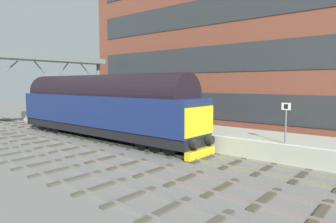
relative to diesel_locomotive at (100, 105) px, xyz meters
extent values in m
plane|color=slate|center=(0.00, -5.79, -2.48)|extent=(140.00, 140.00, 0.00)
cube|color=gray|center=(-0.72, -5.79, -2.40)|extent=(0.07, 60.00, 0.15)
cube|color=gray|center=(0.72, -5.79, -2.40)|extent=(0.07, 60.00, 0.15)
cube|color=#413D37|center=(0.00, -13.89, -2.43)|extent=(2.50, 0.26, 0.09)
cube|color=#413D37|center=(0.00, -12.27, -2.43)|extent=(2.50, 0.26, 0.09)
cube|color=#413D37|center=(0.00, -10.65, -2.43)|extent=(2.50, 0.26, 0.09)
cube|color=#413D37|center=(0.00, -9.03, -2.43)|extent=(2.50, 0.26, 0.09)
cube|color=#413D37|center=(0.00, -7.41, -2.43)|extent=(2.50, 0.26, 0.09)
cube|color=#413D37|center=(0.00, -5.79, -2.43)|extent=(2.50, 0.26, 0.09)
cube|color=#413D37|center=(0.00, -4.16, -2.43)|extent=(2.50, 0.26, 0.09)
cube|color=#413D37|center=(0.00, -2.54, -2.43)|extent=(2.50, 0.26, 0.09)
cube|color=#413D37|center=(0.00, -0.92, -2.43)|extent=(2.50, 0.26, 0.09)
cube|color=#413D37|center=(0.00, 0.70, -2.43)|extent=(2.50, 0.26, 0.09)
cube|color=#413D37|center=(0.00, 2.32, -2.43)|extent=(2.50, 0.26, 0.09)
cube|color=#413D37|center=(0.00, 3.94, -2.43)|extent=(2.50, 0.26, 0.09)
cube|color=#413D37|center=(0.00, 5.57, -2.43)|extent=(2.50, 0.26, 0.09)
cube|color=#413D37|center=(0.00, 7.19, -2.43)|extent=(2.50, 0.26, 0.09)
cube|color=#413D37|center=(0.00, 8.81, -2.43)|extent=(2.50, 0.26, 0.09)
cube|color=#413D37|center=(0.00, 10.43, -2.43)|extent=(2.50, 0.26, 0.09)
cube|color=#413D37|center=(0.00, 12.05, -2.43)|extent=(2.50, 0.26, 0.09)
cube|color=#413D37|center=(0.00, 13.67, -2.43)|extent=(2.50, 0.26, 0.09)
cube|color=#413D37|center=(0.00, 15.30, -2.43)|extent=(2.50, 0.26, 0.09)
cube|color=#413D37|center=(0.00, 16.92, -2.43)|extent=(2.50, 0.26, 0.09)
cube|color=gray|center=(-4.20, -5.79, -2.40)|extent=(0.07, 60.00, 0.15)
cube|color=gray|center=(-2.77, -5.79, -2.40)|extent=(0.07, 60.00, 0.15)
cube|color=#484535|center=(-3.48, -15.49, -2.43)|extent=(2.50, 0.26, 0.09)
cube|color=#484535|center=(-3.48, -13.73, -2.43)|extent=(2.50, 0.26, 0.09)
cube|color=#484535|center=(-3.48, -11.96, -2.43)|extent=(2.50, 0.26, 0.09)
cube|color=#484535|center=(-3.48, -10.20, -2.43)|extent=(2.50, 0.26, 0.09)
cube|color=#484535|center=(-3.48, -8.43, -2.43)|extent=(2.50, 0.26, 0.09)
cube|color=#484535|center=(-3.48, -6.67, -2.43)|extent=(2.50, 0.26, 0.09)
cube|color=#484535|center=(-3.48, -4.90, -2.43)|extent=(2.50, 0.26, 0.09)
cube|color=#484535|center=(-3.48, -3.14, -2.43)|extent=(2.50, 0.26, 0.09)
cube|color=#484535|center=(-3.48, -1.37, -2.43)|extent=(2.50, 0.26, 0.09)
cube|color=#484535|center=(-3.48, 0.39, -2.43)|extent=(2.50, 0.26, 0.09)
cube|color=#484535|center=(-3.48, 2.16, -2.43)|extent=(2.50, 0.26, 0.09)
cube|color=#484535|center=(-3.48, 3.92, -2.43)|extent=(2.50, 0.26, 0.09)
cube|color=#484535|center=(-3.48, 5.69, -2.43)|extent=(2.50, 0.26, 0.09)
cube|color=#484535|center=(-3.48, 7.45, -2.43)|extent=(2.50, 0.26, 0.09)
cube|color=slate|center=(-7.13, -5.79, -2.40)|extent=(0.07, 60.00, 0.15)
cube|color=slate|center=(-5.69, -5.79, -2.40)|extent=(0.07, 60.00, 0.15)
cube|color=#4E4940|center=(-6.41, -11.62, -2.43)|extent=(2.50, 0.26, 0.09)
cube|color=#4E4940|center=(-6.41, -9.95, -2.43)|extent=(2.50, 0.26, 0.09)
cube|color=#4E4940|center=(-6.41, -8.29, -2.43)|extent=(2.50, 0.26, 0.09)
cube|color=#4E4940|center=(-6.41, -6.62, -2.43)|extent=(2.50, 0.26, 0.09)
cube|color=#4E4940|center=(-6.41, -4.95, -2.43)|extent=(2.50, 0.26, 0.09)
cube|color=#4E4940|center=(-6.41, -3.29, -2.43)|extent=(2.50, 0.26, 0.09)
cube|color=#4E4940|center=(-6.41, -1.62, -2.43)|extent=(2.50, 0.26, 0.09)
cube|color=#4E4940|center=(-6.41, 0.05, -2.43)|extent=(2.50, 0.26, 0.09)
cube|color=#AFB19E|center=(3.60, -5.79, -1.98)|extent=(4.00, 44.00, 1.00)
cube|color=silver|center=(1.75, -5.79, -1.47)|extent=(0.30, 44.00, 0.01)
cube|color=brown|center=(10.42, -8.44, 7.36)|extent=(4.12, 38.60, 19.67)
cube|color=#2F3336|center=(8.33, -8.44, -0.31)|extent=(0.06, 35.51, 2.20)
cube|color=#2F3336|center=(8.33, -8.44, 3.62)|extent=(0.06, 35.51, 2.20)
cube|color=#2F3336|center=(8.33, -8.44, 7.56)|extent=(0.06, 35.51, 2.20)
cube|color=black|center=(0.00, 0.03, -1.66)|extent=(2.56, 17.19, 0.60)
cube|color=navy|center=(0.00, 0.03, -0.31)|extent=(2.70, 17.19, 2.10)
cylinder|color=black|center=(0.00, 0.03, 0.92)|extent=(2.56, 15.81, 2.57)
cube|color=yellow|center=(0.00, -8.60, -0.46)|extent=(2.65, 0.08, 1.58)
cube|color=#232D3D|center=(0.00, -8.58, 0.27)|extent=(2.38, 0.04, 0.64)
cube|color=#232D3D|center=(1.37, 0.03, -0.01)|extent=(0.04, 12.03, 0.44)
cylinder|color=black|center=(-0.75, -8.81, -1.56)|extent=(0.48, 0.35, 0.48)
cylinder|color=black|center=(0.75, -8.81, -1.56)|extent=(0.48, 0.35, 0.48)
cube|color=yellow|center=(0.00, -8.66, -2.19)|extent=(2.43, 0.36, 0.47)
cylinder|color=black|center=(0.00, -7.08, -1.96)|extent=(1.64, 1.04, 1.04)
cylinder|color=black|center=(0.00, -5.98, -1.96)|extent=(1.64, 1.04, 1.04)
cylinder|color=black|center=(0.00, -4.88, -1.96)|extent=(1.64, 1.04, 1.04)
cylinder|color=black|center=(0.00, 4.95, -1.96)|extent=(1.64, 1.04, 1.04)
cylinder|color=black|center=(0.00, 6.05, -1.96)|extent=(1.64, 1.04, 1.04)
cylinder|color=black|center=(0.00, 7.15, -1.96)|extent=(1.64, 1.04, 1.04)
cylinder|color=slate|center=(1.91, -12.53, -0.43)|extent=(0.08, 0.08, 2.08)
cube|color=white|center=(1.88, -12.53, 0.43)|extent=(0.05, 0.44, 0.36)
cube|color=black|center=(1.85, -12.53, 0.43)|extent=(0.01, 0.20, 0.24)
cylinder|color=#263138|center=(3.08, -5.96, -1.05)|extent=(0.13, 0.13, 0.84)
cylinder|color=#263138|center=(3.11, -5.76, -1.05)|extent=(0.13, 0.13, 0.84)
cylinder|color=#54674D|center=(3.10, -5.86, -0.35)|extent=(0.39, 0.39, 0.56)
sphere|color=tan|center=(3.10, -5.86, 0.06)|extent=(0.22, 0.22, 0.22)
cylinder|color=#54674D|center=(3.06, -6.07, -0.35)|extent=(0.09, 0.09, 0.52)
cylinder|color=#54674D|center=(3.13, -5.65, -0.35)|extent=(0.09, 0.09, 0.52)
cylinder|color=slate|center=(6.50, 8.72, 0.57)|extent=(0.36, 0.36, 6.10)
cube|color=slate|center=(-1.16, 8.72, 3.87)|extent=(15.71, 2.00, 0.50)
cylinder|color=slate|center=(-2.37, 8.72, 3.02)|extent=(1.10, 0.10, 1.02)
cylinder|color=slate|center=(0.05, 8.72, 3.02)|extent=(1.01, 0.10, 1.11)
cylinder|color=slate|center=(2.47, 8.72, 3.02)|extent=(1.00, 0.10, 1.12)
cylinder|color=slate|center=(4.89, 8.72, 3.02)|extent=(1.03, 0.10, 1.09)
camera|label=1|loc=(-13.45, -17.59, 1.57)|focal=32.12mm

